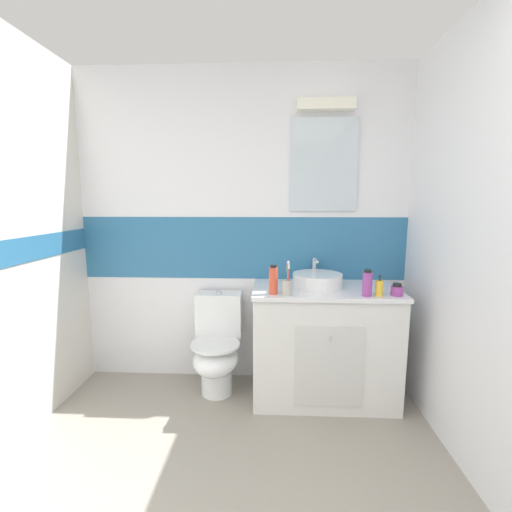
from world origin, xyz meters
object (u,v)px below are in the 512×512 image
Objects in this scene: hair_gel_jar at (397,290)px; mouthwash_bottle at (367,283)px; toothbrush_cup at (287,286)px; toilet at (217,347)px; soap_dispenser at (379,288)px; shampoo_bottle_tall at (273,280)px; sink_basin at (317,280)px.

mouthwash_bottle is at bearing -173.53° from hair_gel_jar.
toothbrush_cup is 2.81× the size of hair_gel_jar.
mouthwash_bottle is (1.05, -0.25, 0.58)m from toilet.
shampoo_bottle_tall is at bearing 177.93° from soap_dispenser.
shampoo_bottle_tall reaches higher than toilet.
sink_basin is 0.55m from hair_gel_jar.
shampoo_bottle_tall reaches higher than hair_gel_jar.
sink_basin reaches higher than hair_gel_jar.
soap_dispenser is at bearing -0.14° from toothbrush_cup.
shampoo_bottle_tall is at bearing 179.77° from hair_gel_jar.
hair_gel_jar is (1.26, -0.23, 0.53)m from toilet.
sink_basin reaches higher than soap_dispenser.
hair_gel_jar is at bearing -23.65° from sink_basin.
toilet is at bearing 154.35° from toothbrush_cup.
soap_dispenser is 0.81× the size of mouthwash_bottle.
mouthwash_bottle is at bearing -2.43° from shampoo_bottle_tall.
shampoo_bottle_tall reaches higher than soap_dispenser.
toilet is 1.23m from mouthwash_bottle.
toothbrush_cup is 0.74m from hair_gel_jar.
hair_gel_jar reaches higher than toilet.
mouthwash_bottle is 2.18× the size of hair_gel_jar.
mouthwash_bottle is (0.53, -0.00, 0.02)m from toothbrush_cup.
shampoo_bottle_tall is at bearing 177.57° from mouthwash_bottle.
mouthwash_bottle is at bearing -39.17° from sink_basin.
sink_basin is at bearing -0.79° from toilet.
toothbrush_cup is 0.10m from shampoo_bottle_tall.
sink_basin is 0.93m from toilet.
toothbrush_cup is (0.52, -0.25, 0.56)m from toilet.
mouthwash_bottle is 0.62m from shampoo_bottle_tall.
toilet is at bearing 152.21° from shampoo_bottle_tall.
sink_basin is 2.01× the size of shampoo_bottle_tall.
sink_basin is 4.90× the size of hair_gel_jar.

